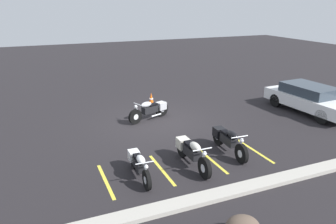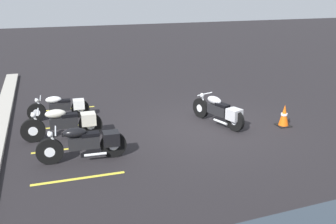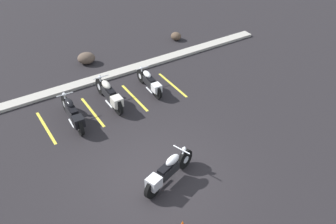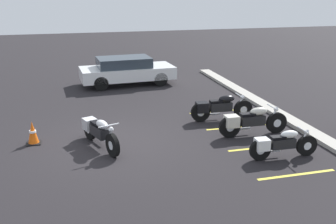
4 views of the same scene
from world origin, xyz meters
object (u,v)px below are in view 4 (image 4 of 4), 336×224
at_px(parked_bike_1, 250,121).
at_px(traffic_cone, 33,133).
at_px(parked_bike_0, 219,107).
at_px(motorcycle_silver_featured, 99,131).
at_px(parked_bike_2, 281,144).
at_px(car_white, 127,70).

xyz_separation_m(parked_bike_1, traffic_cone, (-0.99, -6.42, -0.15)).
bearing_deg(parked_bike_0, traffic_cone, -171.86).
height_order(motorcycle_silver_featured, parked_bike_2, motorcycle_silver_featured).
xyz_separation_m(parked_bike_2, car_white, (-9.35, -2.65, 0.27)).
distance_m(motorcycle_silver_featured, traffic_cone, 1.97).
height_order(motorcycle_silver_featured, traffic_cone, motorcycle_silver_featured).
relative_size(parked_bike_0, traffic_cone, 3.24).
xyz_separation_m(motorcycle_silver_featured, parked_bike_2, (2.07, 4.61, -0.05)).
relative_size(parked_bike_1, parked_bike_2, 1.15).
distance_m(motorcycle_silver_featured, car_white, 7.54).
bearing_deg(parked_bike_2, parked_bike_0, 98.66).
distance_m(parked_bike_2, traffic_cone, 7.02).
height_order(motorcycle_silver_featured, car_white, car_white).
height_order(parked_bike_1, car_white, car_white).
distance_m(parked_bike_0, traffic_cone, 6.08).
xyz_separation_m(motorcycle_silver_featured, traffic_cone, (-0.69, -1.85, -0.13)).
bearing_deg(motorcycle_silver_featured, parked_bike_1, 66.49).
height_order(parked_bike_0, car_white, car_white).
xyz_separation_m(parked_bike_0, parked_bike_2, (3.37, 0.41, -0.05)).
relative_size(parked_bike_1, traffic_cone, 3.29).
bearing_deg(car_white, parked_bike_2, -77.53).
xyz_separation_m(parked_bike_1, car_white, (-7.59, -2.62, 0.21)).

